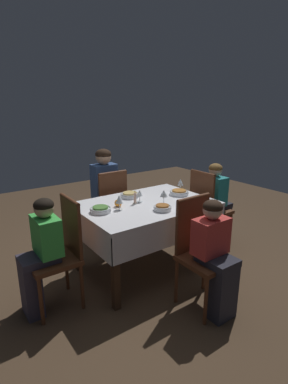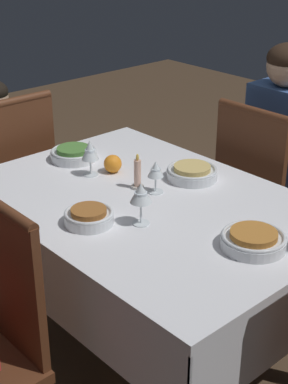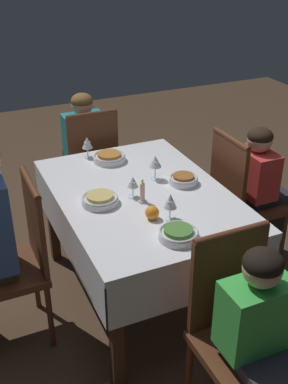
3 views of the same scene
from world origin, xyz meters
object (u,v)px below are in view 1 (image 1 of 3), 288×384
Objects in this scene: chair_east at (60,249)px; bowl_north at (162,208)px; candle_centerpiece at (135,199)px; chair_north at (201,248)px; person_adult_denim at (103,190)px; bowl_south at (130,195)px; person_child_green at (40,252)px; wine_glass_east at (119,200)px; wine_glass_north at (164,194)px; wine_glass_south at (140,194)px; dining_table at (146,212)px; orange_fruit at (118,203)px; chair_west at (207,206)px; person_child_teal at (217,200)px; chair_south at (109,205)px; bowl_west at (179,192)px; wine_glass_west at (180,183)px; person_child_red at (216,254)px; bowl_east at (100,209)px.

bowl_north is at bearing 76.64° from chair_east.
chair_north is at bearing 101.47° from candle_centerpiece.
person_adult_denim is 0.64m from bowl_south.
chair_east is 0.17m from person_child_green.
wine_glass_north reaches higher than wine_glass_east.
wine_glass_south is (0.01, 0.83, 0.15)m from person_adult_denim.
orange_fruit is (0.29, -0.07, 0.13)m from dining_table.
person_child_teal reaches higher than chair_west.
chair_south is 1.48m from chair_north.
wine_glass_south is 0.09m from candle_centerpiece.
dining_table is 1.34× the size of person_child_green.
bowl_north is (-0.02, 1.17, 0.09)m from person_adult_denim.
chair_east reaches higher than bowl_west.
wine_glass_west is 0.84× the size of bowl_north.
wine_glass_north is at bearing -133.89° from bowl_north.
dining_table is at bearing 114.18° from wine_glass_south.
person_child_green is 6.59× the size of wine_glass_north.
person_child_teal is at bearing 177.17° from wine_glass_south.
bowl_south is at bearing 105.95° from person_child_green.
person_child_green is (2.23, 0.06, -0.02)m from person_child_teal.
person_child_red reaches higher than bowl_east.
bowl_east is at bearing 120.80° from person_child_red.
person_child_red is at bearing 65.58° from bowl_west.
wine_glass_east reaches higher than dining_table.
person_child_red reaches higher than bowl_south.
chair_east is 4.62× the size of bowl_west.
person_child_green reaches higher than chair_east.
person_child_green is 1.13m from wine_glass_south.
bowl_east is (0.48, 0.04, -0.06)m from wine_glass_south.
chair_east is at bearing 18.74° from bowl_south.
person_child_red is at bearing 94.89° from wine_glass_south.
chair_east is at bearing 10.12° from orange_fruit.
chair_east is 0.93× the size of person_child_teal.
chair_south is 6.86× the size of candle_centerpiece.
person_child_teal reaches higher than orange_fruit.
chair_south is 1.66m from person_child_red.
chair_west is 1.17m from chair_north.
candle_centerpiece is (1.05, -0.03, 0.27)m from chair_west.
wine_glass_south is 0.75× the size of bowl_north.
person_child_green is at bearing 2.60° from dining_table.
person_child_teal is at bearing 91.66° from chair_east.
candle_centerpiece is at bearing -72.21° from bowl_north.
person_child_teal reaches higher than chair_east.
chair_east is 0.89m from candle_centerpiece.
bowl_east is at bearing 89.38° from person_child_teal.
orange_fruit is at bearing 112.99° from chair_north.
person_adult_denim is 5.94× the size of bowl_south.
candle_centerpiece reaches higher than bowl_south.
wine_glass_east is at bearing 166.00° from bowl_east.
bowl_south is (0.97, -0.25, 0.25)m from chair_west.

